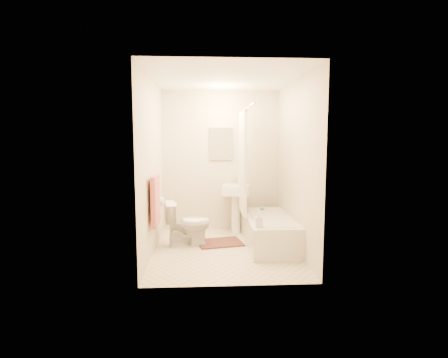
{
  "coord_description": "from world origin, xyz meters",
  "views": [
    {
      "loc": [
        -0.28,
        -4.81,
        1.59
      ],
      "look_at": [
        0.0,
        0.25,
        1.0
      ],
      "focal_mm": 28.0,
      "sensor_mm": 36.0,
      "label": 1
    }
  ],
  "objects": [
    {
      "name": "wall_back",
      "position": [
        0.0,
        1.2,
        1.2
      ],
      "size": [
        2.0,
        0.02,
        2.4
      ],
      "primitive_type": "cube",
      "color": "beige",
      "rests_on": "ground"
    },
    {
      "name": "ceiling",
      "position": [
        0.0,
        0.0,
        2.4
      ],
      "size": [
        2.4,
        2.4,
        0.0
      ],
      "primitive_type": "plane",
      "color": "white",
      "rests_on": "ground"
    },
    {
      "name": "towel_bar",
      "position": [
        -0.96,
        -0.25,
        1.1
      ],
      "size": [
        0.02,
        0.6,
        0.02
      ],
      "primitive_type": "cylinder",
      "rotation": [
        1.57,
        0.0,
        0.0
      ],
      "color": "silver",
      "rests_on": "wall_left"
    },
    {
      "name": "scrub_brush",
      "position": [
        0.66,
        0.8,
        0.45
      ],
      "size": [
        0.09,
        0.21,
        0.04
      ],
      "primitive_type": "cube",
      "rotation": [
        0.0,
        0.0,
        -0.15
      ],
      "color": "#40A259",
      "rests_on": "bathtub"
    },
    {
      "name": "shower_curtain",
      "position": [
        0.3,
        0.5,
        1.22
      ],
      "size": [
        0.04,
        0.8,
        1.55
      ],
      "primitive_type": "cube",
      "color": "silver",
      "rests_on": "curtain_rod"
    },
    {
      "name": "soap_bottle",
      "position": [
        0.43,
        -0.35,
        0.53
      ],
      "size": [
        0.1,
        0.1,
        0.21
      ],
      "primitive_type": "imported",
      "rotation": [
        0.0,
        0.0,
        -0.05
      ],
      "color": "white",
      "rests_on": "bathtub"
    },
    {
      "name": "toilet",
      "position": [
        -0.54,
        0.29,
        0.33
      ],
      "size": [
        0.72,
        0.48,
        0.66
      ],
      "primitive_type": "imported",
      "rotation": [
        0.0,
        0.0,
        1.73
      ],
      "color": "white",
      "rests_on": "floor"
    },
    {
      "name": "wall_left",
      "position": [
        -1.0,
        0.0,
        1.2
      ],
      "size": [
        0.02,
        2.4,
        2.4
      ],
      "primitive_type": "cube",
      "color": "beige",
      "rests_on": "ground"
    },
    {
      "name": "curtain_rod",
      "position": [
        0.3,
        0.1,
        2.0
      ],
      "size": [
        0.03,
        1.7,
        0.03
      ],
      "primitive_type": "cylinder",
      "rotation": [
        1.57,
        0.0,
        0.0
      ],
      "color": "silver",
      "rests_on": "wall_back"
    },
    {
      "name": "bath_mat",
      "position": [
        -0.06,
        0.35,
        0.01
      ],
      "size": [
        0.75,
        0.62,
        0.02
      ],
      "primitive_type": "cube",
      "rotation": [
        0.0,
        0.0,
        0.21
      ],
      "color": "#4D251F",
      "rests_on": "floor"
    },
    {
      "name": "bathtub",
      "position": [
        0.67,
        0.25,
        0.21
      ],
      "size": [
        0.66,
        1.52,
        0.43
      ],
      "primitive_type": null,
      "color": "silver",
      "rests_on": "floor"
    },
    {
      "name": "toilet_paper",
      "position": [
        -0.93,
        0.12,
        0.7
      ],
      "size": [
        0.11,
        0.12,
        0.12
      ],
      "primitive_type": "cylinder",
      "rotation": [
        0.0,
        1.57,
        0.0
      ],
      "color": "white",
      "rests_on": "wall_left"
    },
    {
      "name": "wall_right",
      "position": [
        1.0,
        0.0,
        1.2
      ],
      "size": [
        0.02,
        2.4,
        2.4
      ],
      "primitive_type": "cube",
      "color": "beige",
      "rests_on": "ground"
    },
    {
      "name": "towel",
      "position": [
        -0.93,
        -0.25,
        0.78
      ],
      "size": [
        0.06,
        0.45,
        0.66
      ],
      "primitive_type": "cube",
      "color": "#CC7266",
      "rests_on": "towel_bar"
    },
    {
      "name": "sink",
      "position": [
        0.24,
        0.95,
        0.45
      ],
      "size": [
        0.5,
        0.42,
        0.89
      ],
      "primitive_type": null,
      "rotation": [
        0.0,
        0.0,
        -0.13
      ],
      "color": "white",
      "rests_on": "floor"
    },
    {
      "name": "mirror",
      "position": [
        0.0,
        1.18,
        1.5
      ],
      "size": [
        0.4,
        0.03,
        0.55
      ],
      "primitive_type": "cube",
      "color": "white",
      "rests_on": "wall_back"
    },
    {
      "name": "floor",
      "position": [
        0.0,
        0.0,
        0.0
      ],
      "size": [
        2.4,
        2.4,
        0.0
      ],
      "primitive_type": "plane",
      "color": "beige",
      "rests_on": "ground"
    }
  ]
}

